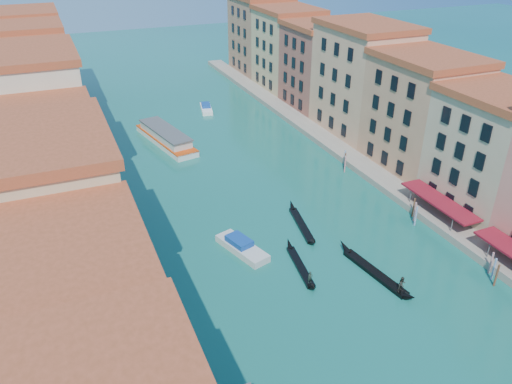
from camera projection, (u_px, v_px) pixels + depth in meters
left_bank_palazzos at (45, 141)px, 69.11m from camera, size 12.80×128.40×21.00m
right_bank_palazzos at (381, 94)px, 88.44m from camera, size 12.80×128.40×21.00m
quay at (338, 148)px, 90.08m from camera, size 4.00×140.00×1.00m
mooring_poles_right at (475, 257)px, 59.30m from camera, size 1.44×54.24×3.20m
vaporetto_far at (166, 137)px, 93.06m from camera, size 7.82×18.92×2.74m
gondola_fore at (300, 266)px, 59.34m from camera, size 2.37×10.51×2.10m
gondola_right at (376, 272)px, 58.00m from camera, size 2.83×13.00×2.60m
gondola_far at (301, 223)px, 67.79m from camera, size 2.92×11.45×1.63m
motorboat_mid at (241, 246)px, 62.37m from camera, size 4.77×8.37×1.65m
motorboat_far at (206, 108)px, 109.81m from camera, size 3.62×7.34×1.46m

